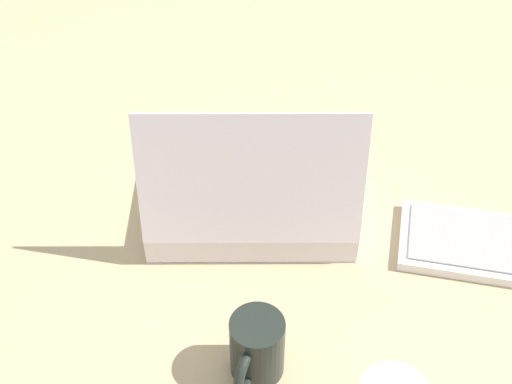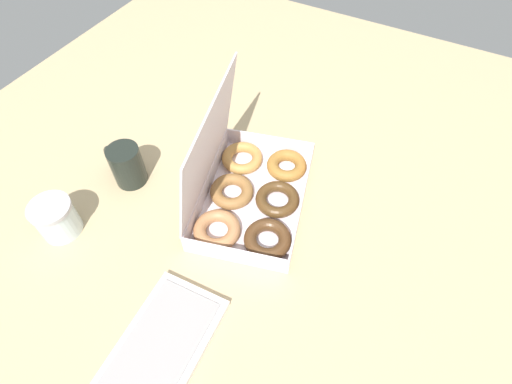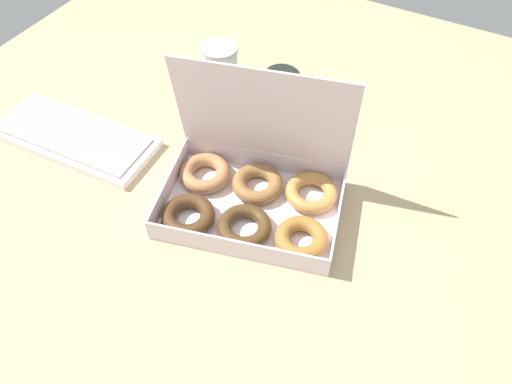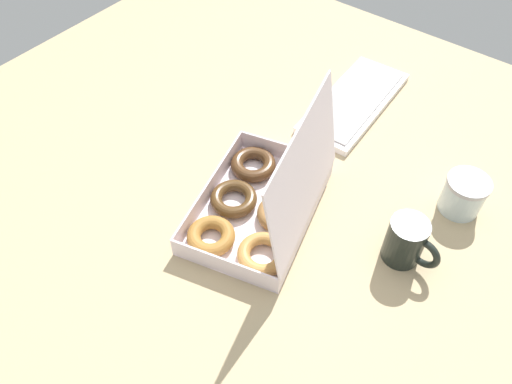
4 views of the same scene
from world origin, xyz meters
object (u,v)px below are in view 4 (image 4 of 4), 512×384
Objects in this scene: coffee_mug at (407,241)px; glass_jar at (464,195)px; keyboard at (353,101)px; donut_box at (263,202)px.

glass_jar is (-19.23, 4.01, -0.93)cm from coffee_mug.
keyboard is 40.06cm from glass_jar.
donut_box is 43.88cm from keyboard.
coffee_mug is (-8.10, 29.36, 1.86)cm from donut_box.
glass_jar reaches higher than keyboard.
donut_box is 1.04× the size of keyboard.
donut_box is 30.51cm from coffee_mug.
keyboard is 3.24× the size of coffee_mug.
keyboard is 4.09× the size of glass_jar.
keyboard is at bearing -114.24° from glass_jar.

